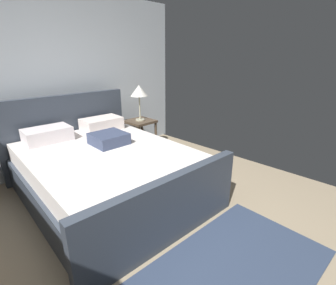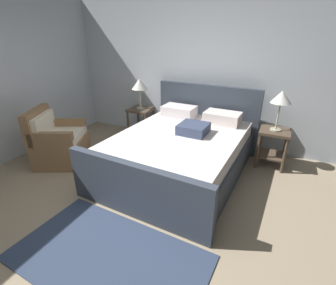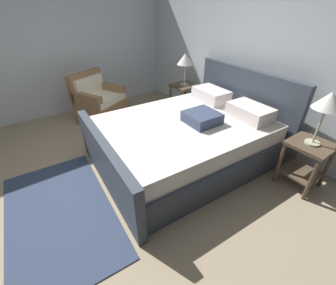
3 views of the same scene
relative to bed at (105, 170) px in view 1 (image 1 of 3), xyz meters
The scene contains 6 objects.
ground_plane 1.47m from the bed, 99.14° to the right, with size 4.99×5.34×0.02m, color gray.
wall_back 1.64m from the bed, 99.80° to the left, with size 5.11×0.12×2.59m, color silver.
bed is the anchor object (origin of this frame).
nightstand_right 1.46m from the bed, 32.56° to the left, with size 0.44×0.44×0.60m.
table_lamp_right 1.64m from the bed, 32.56° to the left, with size 0.29×0.29×0.61m.
area_rug 1.82m from the bed, 90.15° to the right, with size 1.86×1.03×0.01m, color #2F3C54.
Camera 1 is at (-1.22, -1.10, 1.70)m, focal length 26.55 mm.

